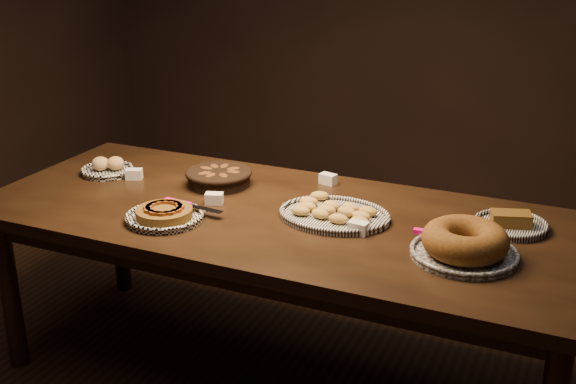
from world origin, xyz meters
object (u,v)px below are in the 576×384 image
at_px(buffet_table, 280,230).
at_px(apple_tart_plate, 165,215).
at_px(madeleine_platter, 334,213).
at_px(bundt_cake_plate, 465,244).

bearing_deg(buffet_table, apple_tart_plate, -146.30).
relative_size(apple_tart_plate, madeleine_platter, 0.81).
bearing_deg(madeleine_platter, apple_tart_plate, -137.78).
relative_size(buffet_table, madeleine_platter, 5.62).
bearing_deg(apple_tart_plate, bundt_cake_plate, 11.26).
height_order(apple_tart_plate, madeleine_platter, apple_tart_plate).
relative_size(buffet_table, apple_tart_plate, 6.97).
distance_m(buffet_table, madeleine_platter, 0.23).
bearing_deg(apple_tart_plate, buffet_table, 37.72).
bearing_deg(madeleine_platter, buffet_table, -154.00).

